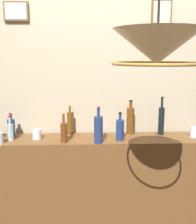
{
  "coord_description": "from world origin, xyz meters",
  "views": [
    {
      "loc": [
        -0.09,
        -1.56,
        1.87
      ],
      "look_at": [
        0.0,
        0.79,
        1.38
      ],
      "focal_mm": 44.63,
      "sensor_mm": 36.0,
      "label": 1
    }
  ],
  "objects_px": {
    "liquor_bottle_tequila": "(11,127)",
    "liquor_bottle_whiskey": "(120,129)",
    "liquor_bottle_vermouth": "(64,132)",
    "pendant_lamp": "(157,48)",
    "glass_tumbler_shot": "(37,134)",
    "liquor_bottle_gin": "(99,129)",
    "liquor_bottle_rum": "(130,120)",
    "liquor_bottle_scotch": "(161,120)",
    "liquor_bottle_bourbon": "(10,132)",
    "glass_tumbler_highball": "(194,132)",
    "liquor_bottle_brandy": "(70,123)"
  },
  "relations": [
    {
      "from": "liquor_bottle_whiskey",
      "to": "liquor_bottle_rum",
      "type": "bearing_deg",
      "value": 58.26
    },
    {
      "from": "liquor_bottle_brandy",
      "to": "liquor_bottle_whiskey",
      "type": "relative_size",
      "value": 1.12
    },
    {
      "from": "liquor_bottle_bourbon",
      "to": "liquor_bottle_tequila",
      "type": "bearing_deg",
      "value": 100.9
    },
    {
      "from": "liquor_bottle_vermouth",
      "to": "pendant_lamp",
      "type": "height_order",
      "value": "pendant_lamp"
    },
    {
      "from": "liquor_bottle_scotch",
      "to": "liquor_bottle_brandy",
      "type": "distance_m",
      "value": 0.85
    },
    {
      "from": "liquor_bottle_gin",
      "to": "pendant_lamp",
      "type": "bearing_deg",
      "value": -72.94
    },
    {
      "from": "glass_tumbler_highball",
      "to": "pendant_lamp",
      "type": "bearing_deg",
      "value": -122.07
    },
    {
      "from": "liquor_bottle_bourbon",
      "to": "glass_tumbler_shot",
      "type": "height_order",
      "value": "liquor_bottle_bourbon"
    },
    {
      "from": "liquor_bottle_bourbon",
      "to": "glass_tumbler_highball",
      "type": "relative_size",
      "value": 2.22
    },
    {
      "from": "liquor_bottle_brandy",
      "to": "liquor_bottle_rum",
      "type": "height_order",
      "value": "liquor_bottle_rum"
    },
    {
      "from": "liquor_bottle_vermouth",
      "to": "glass_tumbler_highball",
      "type": "xyz_separation_m",
      "value": [
        1.16,
        0.1,
        -0.04
      ]
    },
    {
      "from": "liquor_bottle_brandy",
      "to": "glass_tumbler_highball",
      "type": "relative_size",
      "value": 2.82
    },
    {
      "from": "liquor_bottle_brandy",
      "to": "liquor_bottle_tequila",
      "type": "distance_m",
      "value": 0.53
    },
    {
      "from": "liquor_bottle_whiskey",
      "to": "liquor_bottle_gin",
      "type": "distance_m",
      "value": 0.2
    },
    {
      "from": "pendant_lamp",
      "to": "liquor_bottle_tequila",
      "type": "bearing_deg",
      "value": 134.75
    },
    {
      "from": "liquor_bottle_vermouth",
      "to": "liquor_bottle_brandy",
      "type": "bearing_deg",
      "value": 81.28
    },
    {
      "from": "liquor_bottle_rum",
      "to": "glass_tumbler_shot",
      "type": "xyz_separation_m",
      "value": [
        -0.85,
        -0.13,
        -0.09
      ]
    },
    {
      "from": "liquor_bottle_vermouth",
      "to": "liquor_bottle_tequila",
      "type": "bearing_deg",
      "value": 158.83
    },
    {
      "from": "liquor_bottle_scotch",
      "to": "glass_tumbler_shot",
      "type": "height_order",
      "value": "liquor_bottle_scotch"
    },
    {
      "from": "liquor_bottle_tequila",
      "to": "glass_tumbler_shot",
      "type": "relative_size",
      "value": 2.51
    },
    {
      "from": "liquor_bottle_tequila",
      "to": "pendant_lamp",
      "type": "distance_m",
      "value": 1.64
    },
    {
      "from": "pendant_lamp",
      "to": "liquor_bottle_scotch",
      "type": "bearing_deg",
      "value": 72.66
    },
    {
      "from": "liquor_bottle_vermouth",
      "to": "liquor_bottle_whiskey",
      "type": "height_order",
      "value": "liquor_bottle_vermouth"
    },
    {
      "from": "liquor_bottle_vermouth",
      "to": "glass_tumbler_highball",
      "type": "bearing_deg",
      "value": 5.1
    },
    {
      "from": "liquor_bottle_tequila",
      "to": "glass_tumbler_highball",
      "type": "bearing_deg",
      "value": -3.02
    },
    {
      "from": "liquor_bottle_rum",
      "to": "liquor_bottle_vermouth",
      "type": "bearing_deg",
      "value": -158.44
    },
    {
      "from": "liquor_bottle_rum",
      "to": "glass_tumbler_highball",
      "type": "xyz_separation_m",
      "value": [
        0.56,
        -0.14,
        -0.08
      ]
    },
    {
      "from": "glass_tumbler_highball",
      "to": "pendant_lamp",
      "type": "distance_m",
      "value": 1.35
    },
    {
      "from": "liquor_bottle_tequila",
      "to": "liquor_bottle_bourbon",
      "type": "bearing_deg",
      "value": -79.1
    },
    {
      "from": "liquor_bottle_whiskey",
      "to": "liquor_bottle_tequila",
      "type": "bearing_deg",
      "value": 171.41
    },
    {
      "from": "glass_tumbler_shot",
      "to": "liquor_bottle_tequila",
      "type": "bearing_deg",
      "value": 160.77
    },
    {
      "from": "liquor_bottle_tequila",
      "to": "liquor_bottle_whiskey",
      "type": "distance_m",
      "value": 0.99
    },
    {
      "from": "liquor_bottle_bourbon",
      "to": "glass_tumbler_highball",
      "type": "height_order",
      "value": "liquor_bottle_bourbon"
    },
    {
      "from": "liquor_bottle_gin",
      "to": "liquor_bottle_brandy",
      "type": "bearing_deg",
      "value": 133.38
    },
    {
      "from": "liquor_bottle_vermouth",
      "to": "pendant_lamp",
      "type": "relative_size",
      "value": 0.48
    },
    {
      "from": "liquor_bottle_brandy",
      "to": "liquor_bottle_tequila",
      "type": "bearing_deg",
      "value": -173.88
    },
    {
      "from": "liquor_bottle_tequila",
      "to": "liquor_bottle_whiskey",
      "type": "bearing_deg",
      "value": -8.59
    },
    {
      "from": "liquor_bottle_whiskey",
      "to": "glass_tumbler_shot",
      "type": "height_order",
      "value": "liquor_bottle_whiskey"
    },
    {
      "from": "glass_tumbler_highball",
      "to": "liquor_bottle_rum",
      "type": "bearing_deg",
      "value": 166.34
    },
    {
      "from": "liquor_bottle_gin",
      "to": "liquor_bottle_vermouth",
      "type": "bearing_deg",
      "value": 174.92
    },
    {
      "from": "liquor_bottle_tequila",
      "to": "liquor_bottle_vermouth",
      "type": "bearing_deg",
      "value": -21.17
    },
    {
      "from": "liquor_bottle_tequila",
      "to": "glass_tumbler_shot",
      "type": "distance_m",
      "value": 0.26
    },
    {
      "from": "liquor_bottle_whiskey",
      "to": "glass_tumbler_shot",
      "type": "bearing_deg",
      "value": 175.11
    },
    {
      "from": "glass_tumbler_shot",
      "to": "pendant_lamp",
      "type": "height_order",
      "value": "pendant_lamp"
    },
    {
      "from": "liquor_bottle_scotch",
      "to": "liquor_bottle_brandy",
      "type": "height_order",
      "value": "liquor_bottle_scotch"
    },
    {
      "from": "liquor_bottle_brandy",
      "to": "liquor_bottle_rum",
      "type": "distance_m",
      "value": 0.57
    },
    {
      "from": "liquor_bottle_tequila",
      "to": "glass_tumbler_highball",
      "type": "distance_m",
      "value": 1.66
    },
    {
      "from": "liquor_bottle_whiskey",
      "to": "liquor_bottle_rum",
      "type": "distance_m",
      "value": 0.23
    },
    {
      "from": "liquor_bottle_tequila",
      "to": "liquor_bottle_gin",
      "type": "relative_size",
      "value": 0.7
    },
    {
      "from": "liquor_bottle_vermouth",
      "to": "liquor_bottle_gin",
      "type": "height_order",
      "value": "liquor_bottle_gin"
    }
  ]
}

